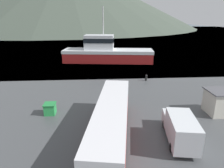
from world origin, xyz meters
TOP-DOWN VIEW (x-y plane):
  - water_surface at (0.00, 143.36)m, footprint 240.00×240.00m
  - tour_bus at (-0.55, 6.65)m, footprint 4.46×13.08m
  - delivery_van at (4.88, 6.05)m, footprint 2.76×5.80m
  - fishing_boat at (0.23, 36.76)m, footprint 20.11×7.58m
  - storage_bin at (-6.62, 11.62)m, footprint 1.17×1.23m
  - dock_kiosk at (11.20, 10.60)m, footprint 3.33×2.73m
  - mooring_bollard at (5.97, 22.28)m, footprint 0.36×0.36m

SIDE VIEW (x-z plane):
  - water_surface at x=0.00m, z-range 0.00..0.00m
  - mooring_bollard at x=5.97m, z-range 0.04..1.01m
  - storage_bin at x=-6.62m, z-range 0.01..1.18m
  - delivery_van at x=4.88m, z-range 0.07..2.41m
  - dock_kiosk at x=11.20m, z-range 0.01..2.54m
  - tour_bus at x=-0.55m, z-range 0.21..3.29m
  - fishing_boat at x=0.23m, z-range -3.67..8.02m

